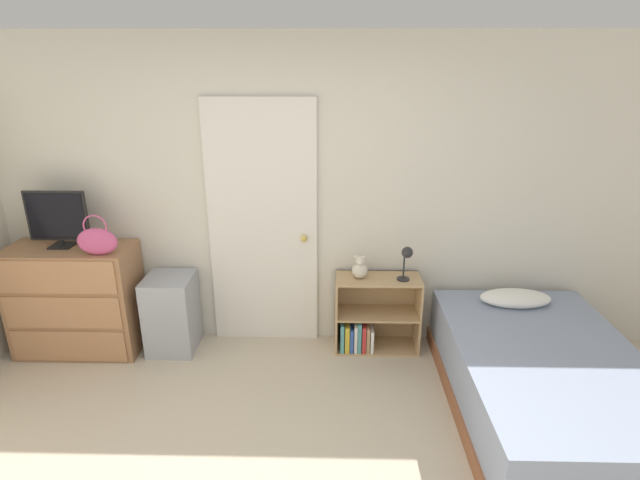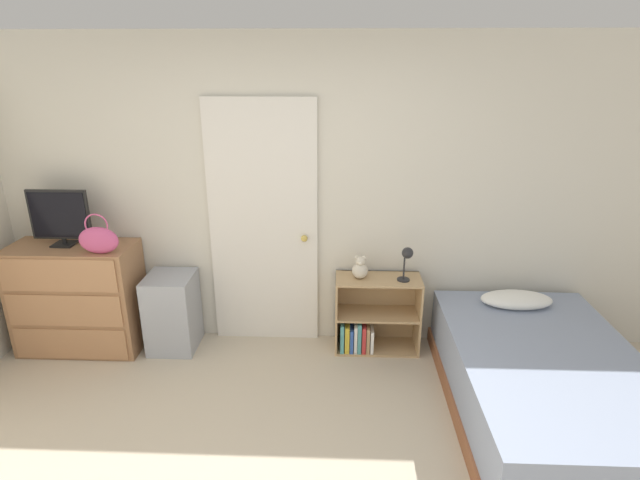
{
  "view_description": "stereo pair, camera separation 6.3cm",
  "coord_description": "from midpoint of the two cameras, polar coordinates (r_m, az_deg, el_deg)",
  "views": [
    {
      "loc": [
        0.33,
        -1.94,
        2.33
      ],
      "look_at": [
        0.25,
        1.74,
        1.0
      ],
      "focal_mm": 28.0,
      "sensor_mm": 36.0,
      "label": 1
    },
    {
      "loc": [
        0.4,
        -1.94,
        2.33
      ],
      "look_at": [
        0.25,
        1.74,
        1.0
      ],
      "focal_mm": 28.0,
      "sensor_mm": 36.0,
      "label": 2
    }
  ],
  "objects": [
    {
      "name": "wall_back",
      "position": [
        4.11,
        -2.88,
        4.93
      ],
      "size": [
        10.0,
        0.06,
        2.55
      ],
      "color": "beige",
      "rests_on": "ground_plane"
    },
    {
      "name": "door_closed",
      "position": [
        4.15,
        -6.03,
        1.58
      ],
      "size": [
        0.9,
        0.09,
        2.07
      ],
      "color": "silver",
      "rests_on": "ground_plane"
    },
    {
      "name": "dresser",
      "position": [
        4.64,
        -25.53,
        -5.99
      ],
      "size": [
        1.0,
        0.47,
        0.92
      ],
      "color": "#996B47",
      "rests_on": "ground_plane"
    },
    {
      "name": "tv",
      "position": [
        4.46,
        -27.25,
        2.38
      ],
      "size": [
        0.48,
        0.16,
        0.46
      ],
      "color": "black",
      "rests_on": "dresser"
    },
    {
      "name": "handbag",
      "position": [
        4.17,
        -23.6,
        0.06
      ],
      "size": [
        0.31,
        0.09,
        0.32
      ],
      "color": "#C64C7F",
      "rests_on": "dresser"
    },
    {
      "name": "storage_bin",
      "position": [
        4.42,
        -16.1,
        -7.91
      ],
      "size": [
        0.39,
        0.41,
        0.66
      ],
      "color": "#999EA8",
      "rests_on": "ground_plane"
    },
    {
      "name": "bookshelf",
      "position": [
        4.29,
        6.09,
        -9.1
      ],
      "size": [
        0.7,
        0.31,
        0.65
      ],
      "color": "tan",
      "rests_on": "ground_plane"
    },
    {
      "name": "teddy_bear",
      "position": [
        4.08,
        5.04,
        -3.25
      ],
      "size": [
        0.13,
        0.13,
        0.2
      ],
      "color": "beige",
      "rests_on": "bookshelf"
    },
    {
      "name": "desk_lamp",
      "position": [
        4.03,
        10.33,
        -1.94
      ],
      "size": [
        0.12,
        0.11,
        0.29
      ],
      "color": "#262628",
      "rests_on": "bookshelf"
    },
    {
      "name": "bed",
      "position": [
        3.87,
        24.74,
        -14.82
      ],
      "size": [
        1.24,
        1.99,
        0.6
      ],
      "color": "brown",
      "rests_on": "ground_plane"
    }
  ]
}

